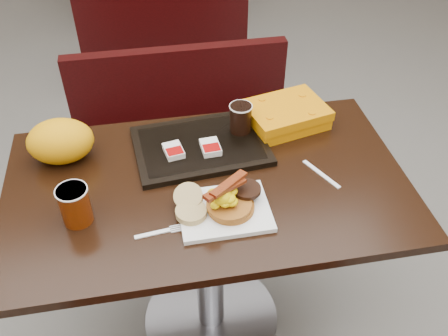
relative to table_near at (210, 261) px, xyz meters
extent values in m
cube|color=gray|center=(0.00, 0.00, -0.38)|extent=(6.00, 7.00, 0.01)
cube|color=white|center=(0.03, -0.13, 0.38)|extent=(0.25, 0.20, 0.01)
cylinder|color=#A95E1C|center=(0.05, -0.13, 0.40)|extent=(0.16, 0.16, 0.03)
cylinder|color=black|center=(0.10, -0.10, 0.42)|extent=(0.10, 0.10, 0.01)
ellipsoid|color=#FFE805|center=(0.02, -0.14, 0.44)|extent=(0.11, 0.10, 0.05)
cylinder|color=tan|center=(-0.07, -0.14, 0.40)|extent=(0.11, 0.11, 0.02)
cylinder|color=tan|center=(-0.07, -0.09, 0.41)|extent=(0.10, 0.11, 0.05)
cylinder|color=#852604|center=(-0.37, -0.09, 0.43)|extent=(0.08, 0.08, 0.11)
cube|color=white|center=(0.35, -0.03, 0.38)|extent=(0.08, 0.14, 0.00)
cube|color=#A73607|center=(-0.10, 0.05, 0.38)|extent=(0.05, 0.04, 0.01)
cube|color=#8C0504|center=(0.05, 0.10, 0.38)|extent=(0.04, 0.03, 0.01)
cube|color=black|center=(0.00, 0.16, 0.38)|extent=(0.44, 0.33, 0.02)
cube|color=silver|center=(-0.09, 0.13, 0.40)|extent=(0.07, 0.08, 0.02)
cube|color=silver|center=(0.03, 0.13, 0.40)|extent=(0.06, 0.08, 0.02)
cylinder|color=black|center=(0.14, 0.21, 0.44)|extent=(0.08, 0.08, 0.10)
cube|color=#CD7403|center=(0.31, 0.25, 0.41)|extent=(0.30, 0.25, 0.07)
ellipsoid|color=orange|center=(-0.42, 0.19, 0.45)|extent=(0.24, 0.20, 0.14)
camera|label=1|loc=(-0.15, -1.08, 1.39)|focal=40.02mm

